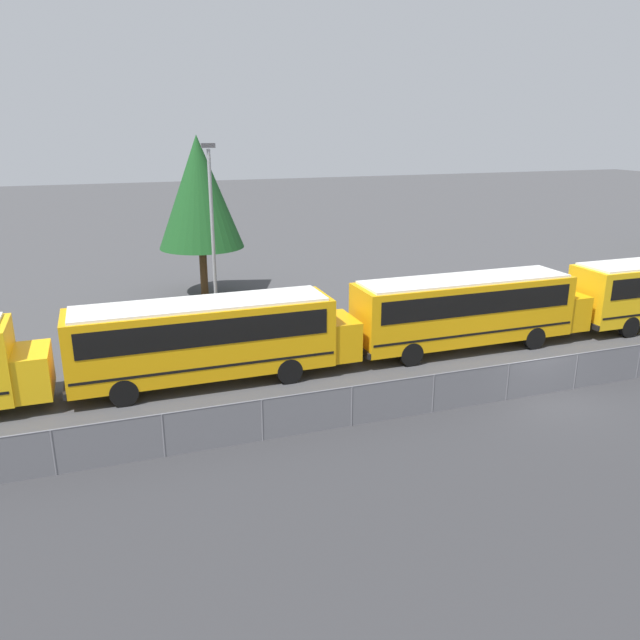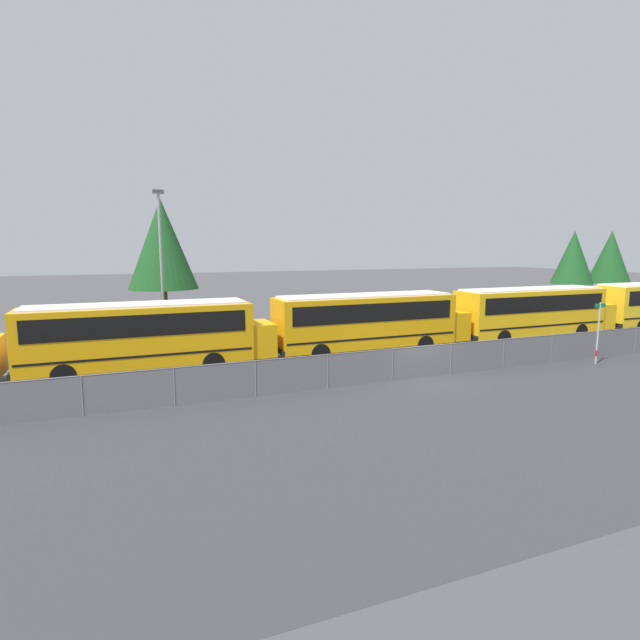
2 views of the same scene
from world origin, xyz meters
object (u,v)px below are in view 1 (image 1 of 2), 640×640
object	(u,v)px
school_bus_1	(209,335)
tree_2	(199,193)
school_bus_2	(468,307)
light_pole	(213,236)

from	to	relation	value
school_bus_1	tree_2	size ratio (longest dim) A/B	1.23
school_bus_2	light_pole	distance (m)	12.00
school_bus_1	school_bus_2	distance (m)	11.57
school_bus_1	light_pole	bearing A→B (deg)	76.98
school_bus_1	tree_2	world-z (taller)	tree_2
school_bus_2	light_pole	xyz separation A→B (m)	(-10.30, 5.42, 2.90)
light_pole	school_bus_1	bearing A→B (deg)	-103.02
school_bus_1	tree_2	distance (m)	14.24
light_pole	tree_2	world-z (taller)	tree_2
school_bus_1	light_pole	distance (m)	6.35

